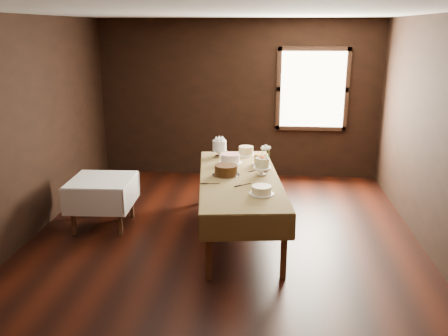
# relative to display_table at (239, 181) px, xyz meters

# --- Properties ---
(floor) EXTENTS (5.00, 6.00, 0.01)m
(floor) POSITION_rel_display_table_xyz_m (-0.18, -0.36, -0.73)
(floor) COLOR black
(floor) RESTS_ON ground
(ceiling) EXTENTS (5.00, 6.00, 0.01)m
(ceiling) POSITION_rel_display_table_xyz_m (-0.18, -0.36, 2.07)
(ceiling) COLOR beige
(ceiling) RESTS_ON wall_back
(wall_back) EXTENTS (5.00, 0.02, 2.80)m
(wall_back) POSITION_rel_display_table_xyz_m (-0.18, 2.64, 0.67)
(wall_back) COLOR black
(wall_back) RESTS_ON ground
(wall_front) EXTENTS (5.00, 0.02, 2.80)m
(wall_front) POSITION_rel_display_table_xyz_m (-0.18, -3.36, 0.67)
(wall_front) COLOR black
(wall_front) RESTS_ON ground
(wall_left) EXTENTS (0.02, 6.00, 2.80)m
(wall_left) POSITION_rel_display_table_xyz_m (-2.68, -0.36, 0.67)
(wall_left) COLOR black
(wall_left) RESTS_ON ground
(wall_right) EXTENTS (0.02, 6.00, 2.80)m
(wall_right) POSITION_rel_display_table_xyz_m (2.32, -0.36, 0.67)
(wall_right) COLOR black
(wall_right) RESTS_ON ground
(window) EXTENTS (1.10, 0.05, 1.30)m
(window) POSITION_rel_display_table_xyz_m (1.12, 2.58, 0.87)
(window) COLOR #FFEABF
(window) RESTS_ON wall_back
(display_table) EXTENTS (1.31, 2.67, 0.79)m
(display_table) POSITION_rel_display_table_xyz_m (0.00, 0.00, 0.00)
(display_table) COLOR #452816
(display_table) RESTS_ON ground
(side_table) EXTENTS (0.84, 0.84, 0.68)m
(side_table) POSITION_rel_display_table_xyz_m (-1.87, 0.08, -0.13)
(side_table) COLOR #452816
(side_table) RESTS_ON ground
(cake_meringue) EXTENTS (0.28, 0.28, 0.26)m
(cake_meringue) POSITION_rel_display_table_xyz_m (-0.35, 0.94, 0.18)
(cake_meringue) COLOR silver
(cake_meringue) RESTS_ON display_table
(cake_speckled) EXTENTS (0.28, 0.28, 0.13)m
(cake_speckled) POSITION_rel_display_table_xyz_m (0.03, 1.08, 0.12)
(cake_speckled) COLOR white
(cake_speckled) RESTS_ON display_table
(cake_lattice) EXTENTS (0.33, 0.33, 0.12)m
(cake_lattice) POSITION_rel_display_table_xyz_m (-0.17, 0.61, 0.12)
(cake_lattice) COLOR white
(cake_lattice) RESTS_ON display_table
(cake_caramel) EXTENTS (0.23, 0.23, 0.14)m
(cake_caramel) POSITION_rel_display_table_xyz_m (0.25, 0.60, 0.13)
(cake_caramel) COLOR white
(cake_caramel) RESTS_ON display_table
(cake_chocolate) EXTENTS (0.42, 0.42, 0.14)m
(cake_chocolate) POSITION_rel_display_table_xyz_m (-0.18, 0.03, 0.13)
(cake_chocolate) COLOR silver
(cake_chocolate) RESTS_ON display_table
(cake_flowers) EXTENTS (0.23, 0.23, 0.24)m
(cake_flowers) POSITION_rel_display_table_xyz_m (0.29, 0.09, 0.16)
(cake_flowers) COLOR white
(cake_flowers) RESTS_ON display_table
(cake_cream) EXTENTS (0.28, 0.28, 0.10)m
(cake_cream) POSITION_rel_display_table_xyz_m (0.29, -0.65, 0.11)
(cake_cream) COLOR white
(cake_cream) RESTS_ON display_table
(cake_server_a) EXTENTS (0.21, 0.16, 0.01)m
(cake_server_a) POSITION_rel_display_table_xyz_m (0.10, -0.32, 0.06)
(cake_server_a) COLOR silver
(cake_server_a) RESTS_ON display_table
(cake_server_c) EXTENTS (0.16, 0.21, 0.01)m
(cake_server_c) POSITION_rel_display_table_xyz_m (-0.14, 0.34, 0.06)
(cake_server_c) COLOR silver
(cake_server_c) RESTS_ON display_table
(cake_server_d) EXTENTS (0.19, 0.18, 0.01)m
(cake_server_d) POSITION_rel_display_table_xyz_m (0.24, 0.31, 0.06)
(cake_server_d) COLOR silver
(cake_server_d) RESTS_ON display_table
(cake_server_e) EXTENTS (0.24, 0.07, 0.01)m
(cake_server_e) POSITION_rel_display_table_xyz_m (-0.29, -0.33, 0.06)
(cake_server_e) COLOR silver
(cake_server_e) RESTS_ON display_table
(flower_vase) EXTENTS (0.18, 0.18, 0.13)m
(flower_vase) POSITION_rel_display_table_xyz_m (0.33, 0.29, 0.13)
(flower_vase) COLOR #2D2823
(flower_vase) RESTS_ON display_table
(flower_bouquet) EXTENTS (0.14, 0.14, 0.20)m
(flower_bouquet) POSITION_rel_display_table_xyz_m (0.33, 0.29, 0.31)
(flower_bouquet) COLOR white
(flower_bouquet) RESTS_ON flower_vase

